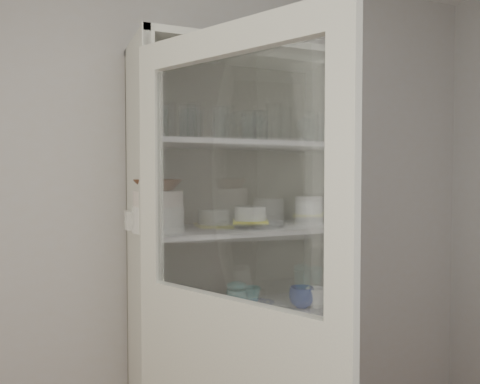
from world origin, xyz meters
name	(u,v)px	position (x,y,z in m)	size (l,w,h in m)	color
wall_back	(186,216)	(0.00, 1.50, 1.30)	(3.60, 0.02, 2.60)	#BBB6AE
pantry_cabinet	(235,290)	(0.20, 1.34, 0.94)	(1.00, 0.45, 2.10)	silver
cupboard_door	(231,366)	(-0.09, 0.65, 0.87)	(0.45, 0.82, 2.00)	silver
tumbler_0	(160,122)	(-0.21, 1.16, 1.73)	(0.07, 0.07, 0.14)	silver
tumbler_1	(188,122)	(-0.10, 1.12, 1.73)	(0.07, 0.07, 0.14)	silver
tumbler_2	(249,126)	(0.18, 1.14, 1.73)	(0.07, 0.07, 0.13)	silver
tumbler_3	(221,123)	(0.05, 1.14, 1.73)	(0.07, 0.07, 0.14)	silver
tumbler_4	(260,126)	(0.24, 1.13, 1.73)	(0.07, 0.07, 0.14)	silver
tumbler_5	(323,129)	(0.59, 1.17, 1.73)	(0.07, 0.07, 0.14)	silver
tumbler_6	(312,127)	(0.52, 1.15, 1.74)	(0.08, 0.08, 0.15)	silver
tumbler_7	(195,125)	(-0.03, 1.25, 1.73)	(0.07, 0.07, 0.14)	silver
tumbler_8	(160,123)	(-0.19, 1.26, 1.74)	(0.07, 0.07, 0.15)	silver
tumbler_9	(189,125)	(-0.06, 1.26, 1.73)	(0.07, 0.07, 0.15)	silver
tumbler_10	(250,129)	(0.24, 1.25, 1.72)	(0.06, 0.06, 0.13)	silver
goblet_0	(161,123)	(-0.15, 1.40, 1.75)	(0.08, 0.08, 0.18)	silver
goblet_1	(237,126)	(0.21, 1.35, 1.75)	(0.08, 0.08, 0.18)	silver
goblet_2	(262,129)	(0.36, 1.38, 1.74)	(0.07, 0.07, 0.16)	silver
goblet_3	(304,130)	(0.61, 1.38, 1.74)	(0.07, 0.07, 0.17)	silver
plate_stack_front	(158,219)	(-0.21, 1.22, 1.32)	(0.22, 0.22, 0.11)	white
plate_stack_back	(151,219)	(-0.21, 1.37, 1.30)	(0.23, 0.23, 0.08)	white
cream_bowl	(158,199)	(-0.21, 1.22, 1.41)	(0.22, 0.22, 0.07)	silver
terracotta_bowl	(158,185)	(-0.21, 1.22, 1.46)	(0.21, 0.21, 0.05)	brown
glass_platter	(250,225)	(0.25, 1.27, 1.27)	(0.33, 0.33, 0.02)	silver
yellow_trivet	(250,221)	(0.25, 1.27, 1.29)	(0.17, 0.17, 0.01)	yellow
white_ramekin	(250,213)	(0.25, 1.27, 1.32)	(0.15, 0.15, 0.07)	white
grey_bowl_stack	(309,210)	(0.57, 1.26, 1.33)	(0.14, 0.14, 0.14)	silver
mug_blue	(302,297)	(0.50, 1.20, 0.91)	(0.13, 0.13, 0.10)	navy
mug_teal	(251,296)	(0.28, 1.33, 0.91)	(0.10, 0.10, 0.09)	teal
mug_white	(316,298)	(0.56, 1.17, 0.91)	(0.10, 0.10, 0.10)	white
teal_jar	(237,297)	(0.19, 1.29, 0.92)	(0.10, 0.10, 0.12)	teal
measuring_cups	(178,316)	(-0.12, 1.22, 0.88)	(0.11, 0.11, 0.04)	#AAAAAA
white_canister	(160,303)	(-0.19, 1.28, 0.93)	(0.12, 0.12, 0.14)	white
tin_box	(296,374)	(0.51, 1.28, 0.49)	(0.19, 0.13, 0.06)	gray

